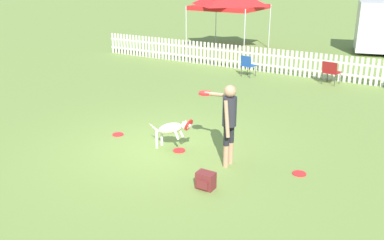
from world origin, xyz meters
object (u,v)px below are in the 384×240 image
frisbee_near_dog (179,150)px  folding_chair_green_right (331,71)px  backpack_on_grass (206,181)px  leaping_dog (172,129)px  folding_chair_center (248,64)px  frisbee_midfield (118,134)px  frisbee_near_handler (299,174)px  handler_person (228,115)px

frisbee_near_dog → folding_chair_green_right: (1.42, 7.49, 0.48)m
frisbee_near_dog → backpack_on_grass: size_ratio=0.81×
leaping_dog → folding_chair_center: 7.22m
frisbee_near_dog → frisbee_midfield: bearing=178.5°
frisbee_near_handler → backpack_on_grass: 1.96m
folding_chair_center → handler_person: bearing=121.8°
frisbee_near_handler → frisbee_midfield: bearing=-177.2°
leaping_dog → frisbee_near_handler: bearing=98.2°
handler_person → leaping_dog: handler_person is taller
handler_person → frisbee_near_handler: size_ratio=6.31×
handler_person → frisbee_near_dog: (-1.21, 0.07, -1.06)m
frisbee_near_handler → folding_chair_center: (-4.14, 6.80, 0.47)m
frisbee_near_dog → folding_chair_green_right: bearing=79.3°
handler_person → frisbee_near_dog: size_ratio=6.31×
frisbee_midfield → backpack_on_grass: bearing=-21.6°
leaping_dog → folding_chair_green_right: bearing=170.3°
handler_person → frisbee_midfield: bearing=89.9°
frisbee_near_handler → frisbee_near_dog: 2.65m
frisbee_near_dog → backpack_on_grass: 1.79m
frisbee_near_dog → frisbee_midfield: size_ratio=1.00×
leaping_dog → folding_chair_center: size_ratio=1.48×
leaping_dog → folding_chair_center: (-1.33, 7.09, -0.03)m
folding_chair_center → folding_chair_green_right: (2.92, 0.43, 0.01)m
leaping_dog → frisbee_near_dog: (0.16, 0.03, -0.50)m
backpack_on_grass → folding_chair_center: 8.73m
frisbee_near_handler → backpack_on_grass: bearing=-132.1°
backpack_on_grass → leaping_dog: bearing=142.3°
frisbee_midfield → frisbee_near_handler: bearing=2.8°
frisbee_near_dog → folding_chair_center: 7.23m
handler_person → frisbee_midfield: size_ratio=6.31×
frisbee_near_dog → folding_chair_green_right: size_ratio=0.33×
frisbee_midfield → handler_person: bearing=-2.3°
frisbee_near_dog → frisbee_midfield: 1.79m
handler_person → backpack_on_grass: 1.44m
leaping_dog → backpack_on_grass: 1.92m
frisbee_midfield → folding_chair_center: (0.30, 7.01, 0.47)m
frisbee_midfield → folding_chair_green_right: size_ratio=0.33×
frisbee_near_handler → frisbee_near_dog: bearing=-174.3°
handler_person → folding_chair_green_right: handler_person is taller
frisbee_near_dog → folding_chair_green_right: folding_chair_green_right is taller
handler_person → leaping_dog: size_ratio=1.44×
backpack_on_grass → frisbee_near_dog: bearing=138.3°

